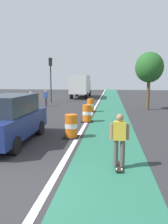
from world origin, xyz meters
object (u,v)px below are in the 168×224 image
object	(u,v)px
traffic_barrel_front	(71,126)
delivery_truck_down_block	(81,85)
parked_suv_nearest	(10,119)
traffic_barrel_back	(91,106)
skateboarder_on_lane	(119,139)
pedestrian_waiting	(46,98)
pedestrian_crossing	(31,100)
traffic_light_corner	(51,72)
street_tree_sidewalk	(149,68)
traffic_barrel_mid	(87,114)

from	to	relation	value
traffic_barrel_front	delivery_truck_down_block	distance (m)	21.71
parked_suv_nearest	traffic_barrel_front	bearing A→B (deg)	23.60
traffic_barrel_front	traffic_barrel_back	world-z (taller)	same
skateboarder_on_lane	pedestrian_waiting	size ratio (longest dim) A/B	1.05
traffic_barrel_back	parked_suv_nearest	bearing A→B (deg)	-105.93
pedestrian_crossing	pedestrian_waiting	bearing A→B (deg)	76.02
traffic_barrel_back	pedestrian_waiting	bearing A→B (deg)	146.99
pedestrian_crossing	traffic_barrel_back	bearing A→B (deg)	-7.27
traffic_barrel_back	pedestrian_crossing	bearing A→B (deg)	172.73
traffic_light_corner	pedestrian_crossing	xyz separation A→B (m)	(-0.05, -6.29, -2.64)
traffic_barrel_back	street_tree_sidewalk	xyz separation A→B (m)	(4.89, 1.86, 3.14)
traffic_light_corner	pedestrian_waiting	bearing A→B (deg)	-81.94
parked_suv_nearest	traffic_barrel_mid	bearing A→B (deg)	60.41
pedestrian_crossing	traffic_barrel_front	bearing A→B (deg)	-58.75
pedestrian_crossing	street_tree_sidewalk	bearing A→B (deg)	6.48
pedestrian_crossing	pedestrian_waiting	size ratio (longest dim) A/B	1.00
delivery_truck_down_block	pedestrian_crossing	bearing A→B (deg)	-101.69
traffic_barrel_back	delivery_truck_down_block	bearing A→B (deg)	101.37
traffic_barrel_front	pedestrian_waiting	distance (m)	12.01
street_tree_sidewalk	delivery_truck_down_block	bearing A→B (deg)	123.09
traffic_barrel_front	skateboarder_on_lane	bearing A→B (deg)	-57.26
traffic_barrel_front	pedestrian_waiting	bearing A→B (deg)	112.77
skateboarder_on_lane	traffic_barrel_mid	size ratio (longest dim) A/B	1.55
traffic_barrel_back	delivery_truck_down_block	world-z (taller)	delivery_truck_down_block
skateboarder_on_lane	traffic_light_corner	xyz separation A→B (m)	(-7.28, 18.19, 2.59)
parked_suv_nearest	delivery_truck_down_block	distance (m)	22.59
parked_suv_nearest	pedestrian_waiting	world-z (taller)	parked_suv_nearest
traffic_barrel_mid	street_tree_sidewalk	distance (m)	8.27
skateboarder_on_lane	parked_suv_nearest	distance (m)	5.03
parked_suv_nearest	traffic_barrel_mid	distance (m)	5.61
traffic_barrel_back	traffic_barrel_mid	bearing A→B (deg)	-87.55
traffic_barrel_front	street_tree_sidewalk	world-z (taller)	street_tree_sidewalk
traffic_barrel_back	pedestrian_waiting	size ratio (longest dim) A/B	0.68
pedestrian_crossing	pedestrian_waiting	distance (m)	2.49
parked_suv_nearest	traffic_barrel_mid	xyz separation A→B (m)	(2.76, 4.86, -0.50)
parked_suv_nearest	traffic_barrel_front	world-z (taller)	parked_suv_nearest
parked_suv_nearest	traffic_light_corner	bearing A→B (deg)	99.75
traffic_barrel_front	traffic_light_corner	distance (m)	16.10
pedestrian_waiting	traffic_barrel_back	bearing A→B (deg)	-33.01
pedestrian_crossing	traffic_barrel_mid	bearing A→B (deg)	-41.17
traffic_barrel_front	traffic_barrel_back	distance (m)	7.97
traffic_light_corner	parked_suv_nearest	bearing A→B (deg)	-80.25
pedestrian_waiting	traffic_light_corner	bearing A→B (deg)	98.06
skateboarder_on_lane	pedestrian_crossing	distance (m)	13.98
traffic_barrel_mid	parked_suv_nearest	bearing A→B (deg)	-119.59
delivery_truck_down_block	traffic_light_corner	xyz separation A→B (m)	(-2.61, -6.57, 1.65)
parked_suv_nearest	pedestrian_waiting	xyz separation A→B (m)	(-2.20, 12.14, -0.17)
traffic_light_corner	pedestrian_waiting	world-z (taller)	traffic_light_corner
skateboarder_on_lane	traffic_light_corner	size ratio (longest dim) A/B	0.33
traffic_barrel_front	pedestrian_crossing	distance (m)	10.13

